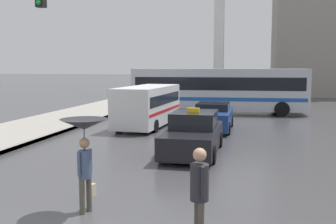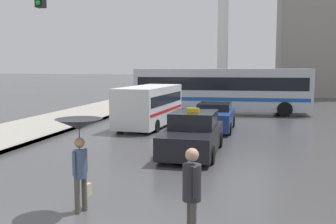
# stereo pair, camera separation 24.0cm
# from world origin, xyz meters

# --- Properties ---
(taxi) EXTENTS (1.91, 4.53, 1.69)m
(taxi) POSITION_xyz_m (1.67, 7.99, 0.70)
(taxi) COLOR black
(taxi) RESTS_ON ground_plane
(sedan_red) EXTENTS (1.91, 4.13, 1.36)m
(sedan_red) POSITION_xyz_m (1.83, 13.53, 0.65)
(sedan_red) COLOR navy
(sedan_red) RESTS_ON ground_plane
(ambulance_van) EXTENTS (2.37, 5.91, 2.15)m
(ambulance_van) POSITION_xyz_m (-1.68, 13.97, 1.20)
(ambulance_van) COLOR white
(ambulance_van) RESTS_ON ground_plane
(city_bus) EXTENTS (11.78, 3.19, 3.05)m
(city_bus) POSITION_xyz_m (1.49, 20.75, 1.70)
(city_bus) COLOR #B2B7C1
(city_bus) RESTS_ON ground_plane
(pedestrian_with_umbrella) EXTENTS (1.02, 1.02, 2.08)m
(pedestrian_with_umbrella) POSITION_xyz_m (0.24, 1.58, 1.68)
(pedestrian_with_umbrella) COLOR #4C473D
(pedestrian_with_umbrella) RESTS_ON ground_plane
(pedestrian_man) EXTENTS (0.44, 0.47, 1.78)m
(pedestrian_man) POSITION_xyz_m (2.88, 0.54, 1.07)
(pedestrian_man) COLOR #4C473D
(pedestrian_man) RESTS_ON ground_plane
(monument_cross) EXTENTS (6.33, 0.90, 14.38)m
(monument_cross) POSITION_xyz_m (0.55, 31.58, 8.16)
(monument_cross) COLOR white
(monument_cross) RESTS_ON ground_plane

